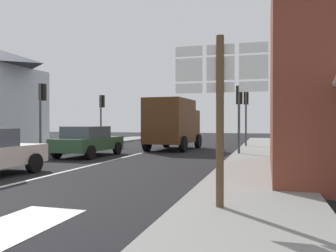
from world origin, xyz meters
TOP-DOWN VIEW (x-y plane):
  - ground_plane at (0.00, 10.00)m, footprint 80.00×80.00m
  - sidewalk_right at (6.25, 8.00)m, footprint 2.73×44.00m
  - lane_centre_stripe at (0.00, 6.00)m, footprint 0.16×12.00m
  - lane_turn_arrow at (2.69, -1.00)m, footprint 1.20×2.20m
  - sedan_far at (-1.88, 9.51)m, footprint 2.08×4.25m
  - delivery_truck at (0.99, 14.73)m, footprint 2.70×5.11m
  - route_sign_post at (5.71, 0.54)m, footprint 1.66×0.14m
  - traffic_light_near_left at (-5.19, 10.46)m, footprint 0.30×0.49m
  - traffic_light_far_right at (5.19, 17.53)m, footprint 0.30×0.49m
  - traffic_light_far_left at (-5.19, 17.51)m, footprint 0.30×0.49m
  - traffic_light_near_right at (5.19, 11.77)m, footprint 0.30×0.49m

SIDE VIEW (x-z plane):
  - ground_plane at x=0.00m, z-range 0.00..0.00m
  - lane_centre_stripe at x=0.00m, z-range 0.00..0.01m
  - lane_turn_arrow at x=2.69m, z-range 0.00..0.01m
  - sidewalk_right at x=6.25m, z-range 0.00..0.14m
  - sedan_far at x=-1.88m, z-range 0.03..1.50m
  - delivery_truck at x=0.99m, z-range 0.13..3.18m
  - route_sign_post at x=5.71m, z-range 0.40..3.60m
  - traffic_light_near_right at x=5.19m, z-range 0.83..4.30m
  - traffic_light_far_left at x=-5.19m, z-range 0.88..4.55m
  - traffic_light_far_right at x=5.19m, z-range 0.90..4.65m
  - traffic_light_near_left at x=-5.19m, z-range 0.90..4.65m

